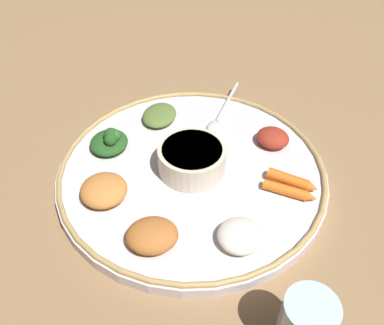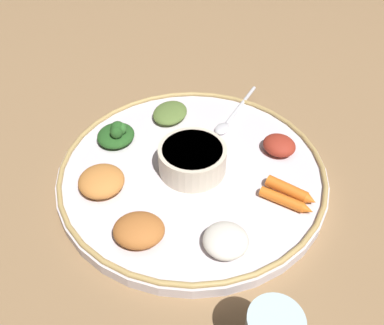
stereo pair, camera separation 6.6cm
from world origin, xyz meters
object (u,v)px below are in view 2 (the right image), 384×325
Objects in this scene: greens_pile at (116,134)px; carrot_outer at (290,191)px; center_bowl at (192,158)px; spoon at (231,117)px; carrot_near_spoon at (285,201)px.

greens_pile reaches higher than carrot_outer.
carrot_outer is (-0.06, -0.15, -0.01)m from center_bowl.
spoon is 2.06× the size of carrot_outer.
carrot_outer is (0.02, -0.01, 0.00)m from carrot_near_spoon.
center_bowl is 1.31× the size of greens_pile.
carrot_near_spoon is at bearing -118.47° from center_bowl.
spoon is (0.13, -0.07, -0.02)m from center_bowl.
carrot_near_spoon is 0.02m from carrot_outer.
greens_pile is 1.06× the size of carrot_near_spoon.
carrot_near_spoon is at bearing -118.32° from greens_pile.
carrot_near_spoon is at bearing -162.54° from spoon.
carrot_near_spoon reaches higher than spoon.
spoon is 0.22m from carrot_near_spoon.
carrot_outer is at bearing -158.19° from spoon.
greens_pile is (-0.06, 0.20, 0.01)m from spoon.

